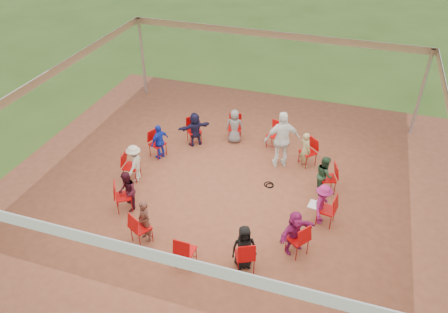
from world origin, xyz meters
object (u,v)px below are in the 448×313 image
(chair_3, at_px, (275,135))
(chair_9, at_px, (141,228))
(chair_2, at_px, (308,152))
(chair_8, at_px, (123,196))
(person_seated_1, at_px, (324,175))
(person_seated_3, at_px, (235,126))
(person_seated_0, at_px, (322,204))
(person_seated_7, at_px, (127,192))
(person_seated_10, at_px, (295,232))
(chair_5, at_px, (194,131))
(person_seated_4, at_px, (195,129))
(person_seated_8, at_px, (145,221))
(standing_person, at_px, (282,140))
(person_seated_9, at_px, (244,247))
(laptop, at_px, (316,203))
(cable_coil, at_px, (269,185))
(chair_12, at_px, (298,239))
(person_seated_6, at_px, (135,163))
(chair_4, at_px, (235,128))
(chair_0, at_px, (326,210))
(chair_1, at_px, (328,178))
(person_seated_2, at_px, (305,150))
(chair_7, at_px, (131,167))
(chair_11, at_px, (245,255))
(person_seated_5, at_px, (160,142))

(chair_3, relative_size, chair_9, 1.00)
(chair_2, distance_m, chair_8, 5.60)
(person_seated_1, distance_m, person_seated_3, 3.58)
(person_seated_0, height_order, person_seated_1, same)
(person_seated_7, relative_size, person_seated_10, 1.00)
(person_seated_3, relative_size, person_seated_7, 1.00)
(person_seated_1, bearing_deg, chair_2, 8.80)
(chair_5, xyz_separation_m, person_seated_4, (0.08, -0.09, 0.14))
(person_seated_8, bearing_deg, standing_person, 88.27)
(person_seated_9, xyz_separation_m, standing_person, (-0.03, 4.20, 0.33))
(person_seated_3, relative_size, laptop, 3.00)
(cable_coil, bearing_deg, chair_12, -62.71)
(person_seated_6, relative_size, person_seated_7, 1.00)
(chair_4, relative_size, person_seated_4, 0.78)
(person_seated_1, height_order, person_seated_6, same)
(chair_9, xyz_separation_m, chair_12, (3.65, 0.80, 0.00))
(chair_12, height_order, person_seated_7, person_seated_7)
(person_seated_9, bearing_deg, chair_4, 82.93)
(chair_0, relative_size, person_seated_1, 0.78)
(chair_1, xyz_separation_m, cable_coil, (-1.59, -0.26, -0.43))
(chair_0, distance_m, standing_person, 2.77)
(person_seated_0, bearing_deg, chair_4, 54.52)
(chair_9, xyz_separation_m, person_seated_0, (4.04, 2.07, 0.14))
(person_seated_1, relative_size, person_seated_3, 1.00)
(person_seated_2, distance_m, standing_person, 0.78)
(standing_person, bearing_deg, chair_3, -90.23)
(chair_5, relative_size, chair_7, 1.00)
(chair_0, distance_m, chair_2, 2.62)
(person_seated_2, bearing_deg, laptop, 149.05)
(chair_0, bearing_deg, cable_coil, 66.03)
(chair_8, bearing_deg, person_seated_8, 18.89)
(standing_person, bearing_deg, chair_11, 67.20)
(chair_3, distance_m, chair_9, 5.60)
(chair_8, bearing_deg, chair_7, 166.15)
(person_seated_2, height_order, person_seated_10, same)
(chair_4, relative_size, person_seated_8, 0.78)
(standing_person, height_order, laptop, standing_person)
(person_seated_4, distance_m, person_seated_9, 5.36)
(chair_8, relative_size, person_seated_10, 0.78)
(chair_0, bearing_deg, person_seated_7, 110.30)
(chair_3, height_order, chair_5, same)
(chair_8, bearing_deg, chair_9, 13.85)
(chair_11, distance_m, person_seated_9, 0.18)
(chair_8, bearing_deg, laptop, 70.35)
(person_seated_0, height_order, person_seated_10, same)
(person_seated_3, relative_size, standing_person, 0.63)
(person_seated_1, bearing_deg, chair_0, 171.20)
(chair_4, relative_size, person_seated_5, 0.78)
(chair_5, bearing_deg, person_seated_0, 110.30)
(person_seated_2, height_order, person_seated_9, same)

